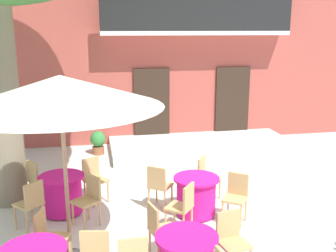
{
  "coord_description": "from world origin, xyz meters",
  "views": [
    {
      "loc": [
        -2.42,
        -6.95,
        3.47
      ],
      "look_at": [
        -0.73,
        1.74,
        1.3
      ],
      "focal_mm": 42.62,
      "sensor_mm": 36.0,
      "label": 1
    }
  ],
  "objects_px": {
    "cafe_chair_middle_1": "(160,228)",
    "ground_planter_left": "(98,141)",
    "cafe_chair_front_1": "(206,175)",
    "cafe_chair_far_side_2": "(31,202)",
    "cafe_chair_front_0": "(236,194)",
    "cafe_chair_middle_0": "(231,238)",
    "cafe_table_front": "(196,196)",
    "cafe_chair_far_side_3": "(89,197)",
    "cafe_table_far_side": "(62,194)",
    "cafe_chair_far_side_1": "(38,179)",
    "cafe_umbrella": "(60,92)",
    "cafe_chair_near_tree_3": "(48,236)",
    "cafe_chair_front_3": "(183,205)",
    "cafe_chair_front_2": "(159,184)",
    "cafe_chair_far_side_0": "(94,177)"
  },
  "relations": [
    {
      "from": "cafe_chair_far_side_1",
      "to": "cafe_chair_far_side_3",
      "type": "bearing_deg",
      "value": -47.78
    },
    {
      "from": "cafe_chair_near_tree_3",
      "to": "cafe_chair_front_3",
      "type": "distance_m",
      "value": 2.26
    },
    {
      "from": "cafe_chair_near_tree_3",
      "to": "cafe_chair_front_2",
      "type": "height_order",
      "value": "same"
    },
    {
      "from": "cafe_table_front",
      "to": "cafe_umbrella",
      "type": "xyz_separation_m",
      "value": [
        -2.28,
        -1.13,
        2.22
      ]
    },
    {
      "from": "cafe_chair_middle_0",
      "to": "cafe_umbrella",
      "type": "relative_size",
      "value": 0.31
    },
    {
      "from": "cafe_chair_near_tree_3",
      "to": "cafe_chair_front_0",
      "type": "relative_size",
      "value": 1.0
    },
    {
      "from": "cafe_chair_front_2",
      "to": "cafe_umbrella",
      "type": "height_order",
      "value": "cafe_umbrella"
    },
    {
      "from": "cafe_chair_middle_0",
      "to": "ground_planter_left",
      "type": "relative_size",
      "value": 1.36
    },
    {
      "from": "ground_planter_left",
      "to": "cafe_chair_far_side_2",
      "type": "bearing_deg",
      "value": -106.36
    },
    {
      "from": "ground_planter_left",
      "to": "cafe_chair_front_0",
      "type": "bearing_deg",
      "value": -62.6
    },
    {
      "from": "cafe_chair_front_0",
      "to": "ground_planter_left",
      "type": "relative_size",
      "value": 1.36
    },
    {
      "from": "cafe_chair_front_3",
      "to": "cafe_umbrella",
      "type": "height_order",
      "value": "cafe_umbrella"
    },
    {
      "from": "cafe_chair_middle_1",
      "to": "cafe_chair_middle_0",
      "type": "bearing_deg",
      "value": -26.79
    },
    {
      "from": "cafe_table_front",
      "to": "cafe_chair_front_3",
      "type": "bearing_deg",
      "value": -122.53
    },
    {
      "from": "cafe_chair_middle_1",
      "to": "cafe_chair_far_side_3",
      "type": "xyz_separation_m",
      "value": [
        -1.05,
        1.37,
        0.0
      ]
    },
    {
      "from": "cafe_chair_front_0",
      "to": "cafe_chair_front_3",
      "type": "distance_m",
      "value": 1.08
    },
    {
      "from": "cafe_chair_front_1",
      "to": "cafe_chair_far_side_2",
      "type": "xyz_separation_m",
      "value": [
        -3.37,
        -0.66,
        0.0
      ]
    },
    {
      "from": "cafe_chair_middle_1",
      "to": "cafe_chair_near_tree_3",
      "type": "bearing_deg",
      "value": 177.11
    },
    {
      "from": "cafe_chair_near_tree_3",
      "to": "cafe_chair_front_3",
      "type": "height_order",
      "value": "same"
    },
    {
      "from": "cafe_chair_near_tree_3",
      "to": "cafe_chair_far_side_3",
      "type": "bearing_deg",
      "value": 65.28
    },
    {
      "from": "cafe_chair_front_3",
      "to": "cafe_chair_far_side_3",
      "type": "xyz_separation_m",
      "value": [
        -1.58,
        0.64,
        0.0
      ]
    },
    {
      "from": "cafe_chair_middle_0",
      "to": "cafe_umbrella",
      "type": "bearing_deg",
      "value": 162.76
    },
    {
      "from": "cafe_chair_middle_1",
      "to": "cafe_chair_front_2",
      "type": "height_order",
      "value": "same"
    },
    {
      "from": "cafe_chair_middle_0",
      "to": "cafe_chair_near_tree_3",
      "type": "bearing_deg",
      "value": 167.62
    },
    {
      "from": "cafe_chair_far_side_1",
      "to": "cafe_chair_far_side_2",
      "type": "relative_size",
      "value": 1.0
    },
    {
      "from": "cafe_chair_far_side_1",
      "to": "cafe_chair_far_side_2",
      "type": "bearing_deg",
      "value": -89.16
    },
    {
      "from": "cafe_chair_far_side_0",
      "to": "cafe_chair_far_side_3",
      "type": "bearing_deg",
      "value": -95.55
    },
    {
      "from": "cafe_chair_middle_1",
      "to": "cafe_table_front",
      "type": "height_order",
      "value": "cafe_chair_middle_1"
    },
    {
      "from": "cafe_table_far_side",
      "to": "cafe_umbrella",
      "type": "xyz_separation_m",
      "value": [
        0.21,
        -1.69,
        2.22
      ]
    },
    {
      "from": "cafe_chair_front_2",
      "to": "cafe_chair_far_side_3",
      "type": "relative_size",
      "value": 1.0
    },
    {
      "from": "cafe_chair_far_side_1",
      "to": "ground_planter_left",
      "type": "xyz_separation_m",
      "value": [
        1.26,
        3.09,
        -0.16
      ]
    },
    {
      "from": "cafe_chair_front_0",
      "to": "cafe_chair_front_2",
      "type": "distance_m",
      "value": 1.51
    },
    {
      "from": "cafe_chair_front_1",
      "to": "cafe_chair_front_2",
      "type": "distance_m",
      "value": 1.08
    },
    {
      "from": "cafe_chair_middle_0",
      "to": "cafe_chair_front_0",
      "type": "height_order",
      "value": "same"
    },
    {
      "from": "cafe_chair_near_tree_3",
      "to": "cafe_chair_front_3",
      "type": "bearing_deg",
      "value": 16.43
    },
    {
      "from": "cafe_chair_middle_1",
      "to": "ground_planter_left",
      "type": "relative_size",
      "value": 1.36
    },
    {
      "from": "cafe_table_front",
      "to": "cafe_chair_far_side_3",
      "type": "bearing_deg",
      "value": 179.75
    },
    {
      "from": "cafe_chair_front_0",
      "to": "cafe_chair_far_side_3",
      "type": "relative_size",
      "value": 1.0
    },
    {
      "from": "cafe_table_far_side",
      "to": "cafe_chair_far_side_1",
      "type": "distance_m",
      "value": 0.77
    },
    {
      "from": "cafe_table_far_side",
      "to": "cafe_umbrella",
      "type": "height_order",
      "value": "cafe_umbrella"
    },
    {
      "from": "cafe_table_far_side",
      "to": "cafe_chair_far_side_1",
      "type": "xyz_separation_m",
      "value": [
        -0.5,
        0.56,
        0.14
      ]
    },
    {
      "from": "cafe_chair_front_2",
      "to": "cafe_table_front",
      "type": "bearing_deg",
      "value": -29.88
    },
    {
      "from": "cafe_chair_front_0",
      "to": "cafe_umbrella",
      "type": "bearing_deg",
      "value": -165.76
    },
    {
      "from": "cafe_chair_front_3",
      "to": "cafe_table_far_side",
      "type": "bearing_deg",
      "value": 150.08
    },
    {
      "from": "cafe_chair_middle_0",
      "to": "cafe_table_front",
      "type": "height_order",
      "value": "cafe_chair_middle_0"
    },
    {
      "from": "cafe_chair_near_tree_3",
      "to": "cafe_chair_far_side_1",
      "type": "xyz_separation_m",
      "value": [
        -0.42,
        2.4,
        0.0
      ]
    },
    {
      "from": "cafe_chair_far_side_2",
      "to": "cafe_umbrella",
      "type": "distance_m",
      "value": 2.47
    },
    {
      "from": "cafe_chair_front_0",
      "to": "ground_planter_left",
      "type": "bearing_deg",
      "value": 117.4
    },
    {
      "from": "cafe_chair_front_0",
      "to": "cafe_chair_front_1",
      "type": "xyz_separation_m",
      "value": [
        -0.26,
        1.03,
        0.0
      ]
    },
    {
      "from": "cafe_chair_middle_1",
      "to": "cafe_chair_front_1",
      "type": "relative_size",
      "value": 1.0
    }
  ]
}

